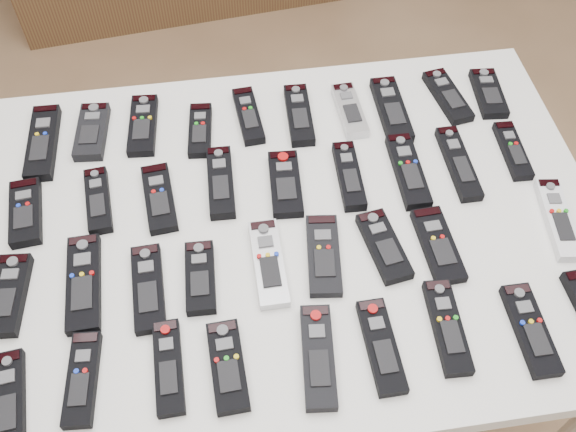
{
  "coord_description": "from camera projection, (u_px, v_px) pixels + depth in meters",
  "views": [
    {
      "loc": [
        -0.24,
        -0.84,
        1.8
      ],
      "look_at": [
        -0.13,
        -0.11,
        0.8
      ],
      "focal_mm": 40.0,
      "sensor_mm": 36.0,
      "label": 1
    }
  ],
  "objects": [
    {
      "name": "ground",
      "position": [
        325.0,
        338.0,
        1.96
      ],
      "size": [
        4.0,
        4.0,
        0.0
      ],
      "primitive_type": "plane",
      "color": "brown",
      "rests_on": "ground"
    },
    {
      "name": "table",
      "position": [
        288.0,
        239.0,
        1.31
      ],
      "size": [
        1.25,
        0.88,
        0.78
      ],
      "color": "white",
      "rests_on": "ground"
    },
    {
      "name": "remote_0",
      "position": [
        43.0,
        142.0,
        1.37
      ],
      "size": [
        0.06,
        0.21,
        0.02
      ],
      "primitive_type": "cube",
      "rotation": [
        0.0,
        0.0,
        -0.03
      ],
      "color": "black",
      "rests_on": "table"
    },
    {
      "name": "remote_1",
      "position": [
        92.0,
        132.0,
        1.39
      ],
      "size": [
        0.08,
        0.16,
        0.02
      ],
      "primitive_type": "cube",
      "rotation": [
        0.0,
        0.0,
        -0.09
      ],
      "color": "black",
      "rests_on": "table"
    },
    {
      "name": "remote_2",
      "position": [
        143.0,
        125.0,
        1.4
      ],
      "size": [
        0.07,
        0.18,
        0.02
      ],
      "primitive_type": "cube",
      "rotation": [
        0.0,
        0.0,
        -0.08
      ],
      "color": "black",
      "rests_on": "table"
    },
    {
      "name": "remote_3",
      "position": [
        200.0,
        130.0,
        1.4
      ],
      "size": [
        0.06,
        0.15,
        0.02
      ],
      "primitive_type": "cube",
      "rotation": [
        0.0,
        0.0,
        -0.09
      ],
      "color": "black",
      "rests_on": "table"
    },
    {
      "name": "remote_4",
      "position": [
        248.0,
        116.0,
        1.42
      ],
      "size": [
        0.06,
        0.17,
        0.02
      ],
      "primitive_type": "cube",
      "rotation": [
        0.0,
        0.0,
        0.08
      ],
      "color": "black",
      "rests_on": "table"
    },
    {
      "name": "remote_5",
      "position": [
        299.0,
        115.0,
        1.42
      ],
      "size": [
        0.06,
        0.18,
        0.02
      ],
      "primitive_type": "cube",
      "rotation": [
        0.0,
        0.0,
        -0.04
      ],
      "color": "black",
      "rests_on": "table"
    },
    {
      "name": "remote_6",
      "position": [
        350.0,
        111.0,
        1.43
      ],
      "size": [
        0.06,
        0.16,
        0.02
      ],
      "primitive_type": "cube",
      "rotation": [
        0.0,
        0.0,
        0.04
      ],
      "color": "#B7B7BC",
      "rests_on": "table"
    },
    {
      "name": "remote_7",
      "position": [
        391.0,
        110.0,
        1.43
      ],
      "size": [
        0.06,
        0.19,
        0.02
      ],
      "primitive_type": "cube",
      "rotation": [
        0.0,
        0.0,
        -0.0
      ],
      "color": "black",
      "rests_on": "table"
    },
    {
      "name": "remote_8",
      "position": [
        448.0,
        96.0,
        1.46
      ],
      "size": [
        0.08,
        0.17,
        0.02
      ],
      "primitive_type": "cube",
      "rotation": [
        0.0,
        0.0,
        0.16
      ],
      "color": "black",
      "rests_on": "table"
    },
    {
      "name": "remote_9",
      "position": [
        488.0,
        93.0,
        1.46
      ],
      "size": [
        0.07,
        0.15,
        0.02
      ],
      "primitive_type": "cube",
      "rotation": [
        0.0,
        0.0,
        -0.09
      ],
      "color": "black",
      "rests_on": "table"
    },
    {
      "name": "remote_10",
      "position": [
        26.0,
        212.0,
        1.26
      ],
      "size": [
        0.07,
        0.16,
        0.02
      ],
      "primitive_type": "cube",
      "rotation": [
        0.0,
        0.0,
        0.09
      ],
      "color": "black",
      "rests_on": "table"
    },
    {
      "name": "remote_11",
      "position": [
        98.0,
        200.0,
        1.28
      ],
      "size": [
        0.06,
        0.16,
        0.02
      ],
      "primitive_type": "cube",
      "rotation": [
        0.0,
        0.0,
        0.1
      ],
      "color": "black",
      "rests_on": "table"
    },
    {
      "name": "remote_12",
      "position": [
        159.0,
        198.0,
        1.28
      ],
      "size": [
        0.07,
        0.17,
        0.02
      ],
      "primitive_type": "cube",
      "rotation": [
        0.0,
        0.0,
        0.09
      ],
      "color": "black",
      "rests_on": "table"
    },
    {
      "name": "remote_13",
      "position": [
        221.0,
        182.0,
        1.31
      ],
      "size": [
        0.06,
        0.18,
        0.02
      ],
      "primitive_type": "cube",
      "rotation": [
        0.0,
        0.0,
        -0.03
      ],
      "color": "black",
      "rests_on": "table"
    },
    {
      "name": "remote_14",
      "position": [
        285.0,
        184.0,
        1.3
      ],
      "size": [
        0.07,
        0.17,
        0.02
      ],
      "primitive_type": "cube",
      "rotation": [
        0.0,
        0.0,
        -0.06
      ],
      "color": "black",
      "rests_on": "table"
    },
    {
      "name": "remote_15",
      "position": [
        349.0,
        176.0,
        1.32
      ],
      "size": [
        0.05,
        0.17,
        0.02
      ],
      "primitive_type": "cube",
      "rotation": [
        0.0,
        0.0,
        -0.03
      ],
      "color": "black",
      "rests_on": "table"
    },
    {
      "name": "remote_16",
      "position": [
        408.0,
        171.0,
        1.32
      ],
      "size": [
        0.05,
        0.19,
        0.02
      ],
      "primitive_type": "cube",
      "rotation": [
        0.0,
        0.0,
        -0.01
      ],
      "color": "black",
      "rests_on": "table"
    },
    {
      "name": "remote_17",
      "position": [
        458.0,
        163.0,
        1.34
      ],
      "size": [
        0.05,
        0.19,
        0.02
      ],
      "primitive_type": "cube",
      "rotation": [
        0.0,
        0.0,
        -0.0
      ],
      "color": "black",
      "rests_on": "table"
    },
    {
      "name": "remote_18",
      "position": [
        513.0,
        151.0,
        1.36
      ],
      "size": [
        0.05,
        0.16,
        0.02
      ],
      "primitive_type": "cube",
      "rotation": [
        0.0,
        0.0,
        -0.04
      ],
      "color": "black",
      "rests_on": "table"
    },
    {
      "name": "remote_19",
      "position": [
        9.0,
        295.0,
        1.15
      ],
      "size": [
        0.07,
        0.17,
        0.02
      ],
      "primitive_type": "cube",
      "rotation": [
        0.0,
        0.0,
        -0.09
      ],
      "color": "black",
      "rests_on": "table"
    },
    {
      "name": "remote_20",
      "position": [
        84.0,
        283.0,
        1.17
      ],
      "size": [
        0.06,
        0.2,
        0.02
      ],
      "primitive_type": "cube",
      "rotation": [
        0.0,
        0.0,
        0.03
      ],
      "color": "black",
      "rests_on": "table"
    },
    {
      "name": "remote_21",
      "position": [
        148.0,
        288.0,
        1.16
      ],
      "size": [
        0.06,
        0.18,
        0.02
      ],
      "primitive_type": "cube",
      "rotation": [
        0.0,
        0.0,
        0.04
      ],
      "color": "black",
      "rests_on": "table"
    },
    {
      "name": "remote_22",
      "position": [
        200.0,
        277.0,
        1.17
      ],
      "size": [
        0.06,
        0.15,
        0.02
      ],
      "primitive_type": "cube",
      "rotation": [
        0.0,
        0.0,
        -0.04
      ],
      "color": "black",
      "rests_on": "table"
    },
    {
      "name": "remote_23",
      "position": [
        269.0,
        263.0,
        1.19
      ],
      "size": [
        0.06,
        0.19,
        0.02
      ],
      "primitive_type": "cube",
      "rotation": [
        0.0,
        0.0,
        0.01
      ],
      "color": "#B7B7BC",
      "rests_on": "table"
    },
    {
      "name": "remote_24",
      "position": [
        324.0,
        255.0,
        1.2
      ],
      "size": [
        0.08,
        0.18,
        0.02
      ],
      "primitive_type": "cube",
      "rotation": [
        0.0,
        0.0,
        -0.12
      ],
      "color": "black",
      "rests_on": "table"
    },
    {
      "name": "remote_25",
      "position": [
        384.0,
        246.0,
        1.21
      ],
      "size": [
        0.08,
        0.16,
        0.02
      ],
      "primitive_type": "cube",
      "rotation": [
        0.0,
        0.0,
        0.16
      ],
      "color": "black",
      "rests_on": "table"
    },
    {
      "name": "remote_26",
      "position": [
        438.0,
        245.0,
        1.22
      ],
      "size": [
        0.07,
        0.17,
        0.02
      ],
      "primitive_type": "cube",
      "rotation": [
        0.0,
        0.0,
        0.04
      ],
      "color": "black",
      "rests_on": "table"
    },
    {
      "name": "remote_27",
      "position": [
        558.0,
        219.0,
        1.25
      ],
      "size": [
        0.07,
        0.19,
        0.02
      ],
      "primitive_type": "cube",
      "rotation": [
        0.0,
        0.0,
        -0.13
      ],
      "color": "silver",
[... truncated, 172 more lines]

